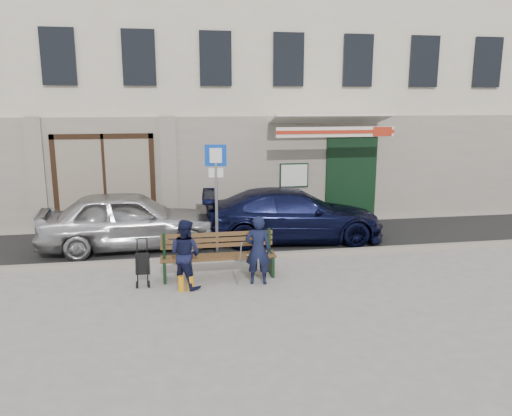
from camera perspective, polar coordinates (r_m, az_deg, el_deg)
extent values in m
plane|color=#9E9991|center=(10.34, -1.70, -8.49)|extent=(80.00, 80.00, 0.00)
cube|color=#282828|center=(13.26, -3.58, -3.79)|extent=(60.00, 3.20, 0.01)
cube|color=#9E9384|center=(11.72, -2.73, -5.66)|extent=(60.00, 0.18, 0.12)
cube|color=beige|center=(18.18, -5.71, 16.38)|extent=(20.00, 7.00, 10.00)
cube|color=#9E9384|center=(14.74, -4.44, 4.15)|extent=(20.00, 0.12, 3.20)
cube|color=maroon|center=(14.87, -16.86, 3.54)|extent=(2.50, 0.12, 2.00)
cube|color=black|center=(15.62, 10.78, 3.32)|extent=(1.60, 0.10, 2.60)
cube|color=black|center=(16.07, 10.18, 3.22)|extent=(1.25, 0.90, 2.40)
cube|color=white|center=(15.04, 4.38, 3.74)|extent=(0.80, 0.03, 0.65)
cube|color=white|center=(14.92, 8.10, 9.88)|extent=(3.40, 1.72, 0.42)
cube|color=white|center=(14.12, 9.13, 8.58)|extent=(3.40, 0.05, 0.28)
cube|color=#AF2A15|center=(14.09, 9.17, 8.57)|extent=(3.40, 0.02, 0.10)
imported|color=#BABABF|center=(12.81, -14.27, -1.32)|extent=(4.43, 1.97, 1.48)
imported|color=black|center=(13.21, 4.23, -0.80)|extent=(4.89, 2.32, 1.38)
cylinder|color=gray|center=(11.64, -4.54, 0.43)|extent=(0.07, 0.07, 2.57)
cube|color=#0D3EB6|center=(11.46, -4.63, 6.01)|extent=(0.49, 0.09, 0.49)
cube|color=white|center=(11.43, -4.62, 6.00)|extent=(0.28, 0.06, 0.34)
cube|color=white|center=(11.51, -4.60, 4.05)|extent=(0.34, 0.07, 0.22)
cube|color=brown|center=(10.51, -4.30, -5.57)|extent=(2.40, 0.50, 0.04)
cube|color=brown|center=(10.69, -4.46, -3.64)|extent=(2.40, 0.10, 0.36)
cube|color=black|center=(10.54, -10.39, -6.98)|extent=(0.06, 0.50, 0.45)
cube|color=black|center=(10.73, 1.72, -6.42)|extent=(0.06, 0.50, 0.45)
cube|color=white|center=(10.49, -0.15, -5.39)|extent=(0.34, 0.25, 0.11)
cylinder|color=gray|center=(9.90, -1.90, -6.37)|extent=(0.07, 0.34, 0.96)
cylinder|color=orange|center=(9.95, -8.54, -8.54)|extent=(0.13, 0.13, 0.30)
cylinder|color=orange|center=(9.96, -7.50, -8.49)|extent=(0.13, 0.13, 0.30)
imported|color=#121733|center=(10.05, 0.23, -4.83)|extent=(0.57, 0.43, 1.41)
imported|color=#131635|center=(9.96, -8.09, -5.19)|extent=(0.85, 0.84, 1.39)
cylinder|color=black|center=(10.29, -13.45, -8.53)|extent=(0.04, 0.14, 0.14)
cylinder|color=black|center=(10.27, -12.14, -8.49)|extent=(0.04, 0.14, 0.14)
cube|color=black|center=(10.34, -12.84, -6.22)|extent=(0.28, 0.26, 0.46)
cylinder|color=black|center=(10.31, -12.94, -3.41)|extent=(0.25, 0.04, 0.02)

